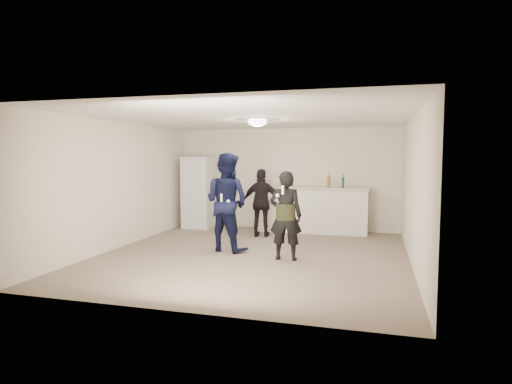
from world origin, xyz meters
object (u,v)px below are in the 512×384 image
(spectator, at_px, (262,203))
(woman, at_px, (286,215))
(counter, at_px, (312,210))
(man, at_px, (227,202))
(fridge, at_px, (199,192))
(shaker, at_px, (269,183))

(spectator, bearing_deg, woman, 110.22)
(counter, xyz_separation_m, man, (-1.29, -2.43, 0.41))
(fridge, distance_m, man, 2.84)
(counter, bearing_deg, fridge, -178.60)
(counter, height_order, man, man)
(man, distance_m, woman, 1.32)
(counter, relative_size, shaker, 15.29)
(spectator, bearing_deg, shaker, -94.34)
(fridge, relative_size, shaker, 10.59)
(woman, bearing_deg, counter, -94.31)
(counter, relative_size, man, 1.39)
(man, bearing_deg, shaker, -80.98)
(counter, xyz_separation_m, woman, (-0.05, -2.85, 0.26))
(shaker, distance_m, man, 2.35)
(woman, xyz_separation_m, spectator, (-0.95, 1.97, -0.02))
(man, distance_m, spectator, 1.59)
(shaker, height_order, woman, woman)
(fridge, bearing_deg, man, -56.15)
(shaker, bearing_deg, fridge, 178.86)
(counter, distance_m, fridge, 2.90)
(man, height_order, spectator, man)
(spectator, bearing_deg, counter, -144.51)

